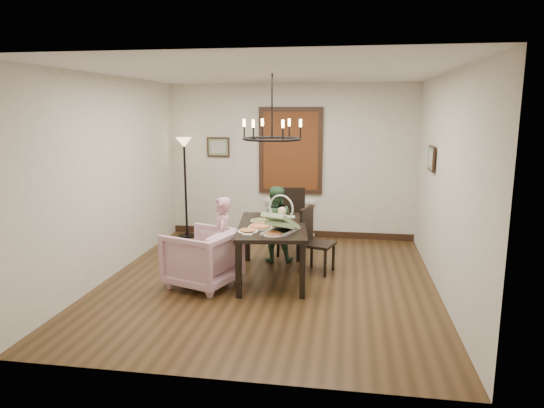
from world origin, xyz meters
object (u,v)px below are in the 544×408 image
(chair_far, at_px, (290,222))
(drinking_glass, at_px, (272,220))
(chair_right, at_px, (319,240))
(baby_bouncer, at_px, (281,219))
(elderly_woman, at_px, (222,248))
(seated_man, at_px, (275,230))
(dining_table, at_px, (272,231))
(armchair, at_px, (202,258))
(floor_lamp, at_px, (186,189))

(chair_far, distance_m, drinking_glass, 1.27)
(chair_far, height_order, drinking_glass, chair_far)
(chair_right, distance_m, baby_bouncer, 0.98)
(elderly_woman, bearing_deg, seated_man, 138.10)
(chair_far, distance_m, seated_man, 0.47)
(dining_table, height_order, armchair, armchair)
(chair_far, relative_size, seated_man, 1.10)
(chair_right, bearing_deg, drinking_glass, 139.51)
(chair_far, bearing_deg, drinking_glass, -101.43)
(chair_far, xyz_separation_m, floor_lamp, (-2.04, 0.78, 0.36))
(floor_lamp, bearing_deg, armchair, -66.56)
(chair_right, distance_m, seated_man, 0.81)
(baby_bouncer, xyz_separation_m, drinking_glass, (-0.17, 0.35, -0.09))
(elderly_woman, bearing_deg, dining_table, 102.15)
(dining_table, height_order, baby_bouncer, baby_bouncer)
(armchair, bearing_deg, floor_lamp, -137.30)
(dining_table, bearing_deg, elderly_woman, -161.26)
(seated_man, distance_m, floor_lamp, 2.24)
(chair_right, height_order, armchair, chair_right)
(chair_right, height_order, drinking_glass, chair_right)
(armchair, distance_m, elderly_woman, 0.29)
(chair_far, distance_m, armchair, 1.92)
(dining_table, height_order, chair_far, chair_far)
(seated_man, relative_size, floor_lamp, 0.55)
(armchair, bearing_deg, chair_right, 137.10)
(baby_bouncer, relative_size, floor_lamp, 0.29)
(chair_far, bearing_deg, elderly_woman, -123.04)
(chair_right, xyz_separation_m, drinking_glass, (-0.62, -0.38, 0.36))
(dining_table, bearing_deg, baby_bouncer, -73.49)
(seated_man, xyz_separation_m, baby_bouncer, (0.25, -1.15, 0.44))
(dining_table, bearing_deg, drinking_glass, -84.43)
(chair_right, bearing_deg, armchair, 135.45)
(elderly_woman, distance_m, seated_man, 1.21)
(chair_far, height_order, baby_bouncer, baby_bouncer)
(drinking_glass, bearing_deg, dining_table, 103.21)
(dining_table, distance_m, chair_far, 1.20)
(seated_man, height_order, baby_bouncer, baby_bouncer)
(baby_bouncer, bearing_deg, chair_right, 78.98)
(armchair, bearing_deg, seated_man, 165.70)
(baby_bouncer, bearing_deg, seated_man, 122.77)
(chair_right, xyz_separation_m, baby_bouncer, (-0.45, -0.74, 0.46))
(seated_man, distance_m, drinking_glass, 0.88)
(armchair, bearing_deg, chair_far, 168.11)
(dining_table, distance_m, chair_right, 0.74)
(baby_bouncer, distance_m, floor_lamp, 3.16)
(armchair, relative_size, elderly_woman, 0.86)
(elderly_woman, xyz_separation_m, baby_bouncer, (0.81, -0.07, 0.44))
(seated_man, bearing_deg, chair_right, 142.34)
(drinking_glass, height_order, floor_lamp, floor_lamp)
(dining_table, xyz_separation_m, armchair, (-0.87, -0.45, -0.30))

